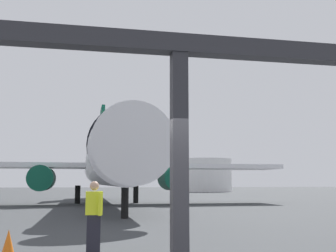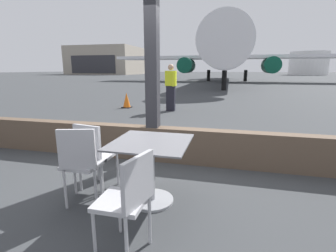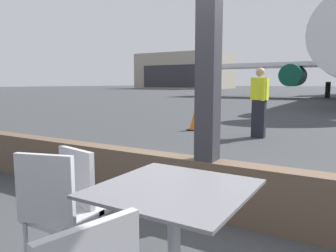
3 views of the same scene
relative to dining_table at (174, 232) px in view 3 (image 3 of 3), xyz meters
name	(u,v)px [view 3 (image 3 of 3)]	position (x,y,z in m)	size (l,w,h in m)	color
window_frame	(208,89)	(-0.40, 1.36, 0.84)	(8.70, 0.24, 3.60)	brown
dining_table	(174,232)	(0.00, 0.00, 0.00)	(0.87, 0.87, 0.75)	slate
cafe_chair_window_left	(89,194)	(-0.80, 0.09, 0.07)	(0.45, 0.45, 0.90)	#B2B2B7
cafe_chair_window_right	(55,208)	(-0.76, -0.25, 0.09)	(0.48, 0.48, 0.93)	#B2B2B7
ground_crew_worker	(259,102)	(-1.29, 6.52, 0.43)	(0.40, 0.49, 1.74)	black
traffic_cone	(195,120)	(-3.24, 6.84, -0.17)	(0.36, 0.36, 0.62)	orange
distant_hangar	(186,72)	(-37.41, 71.10, 3.70)	(19.90, 16.75, 8.34)	#9E9384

